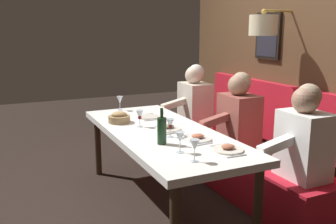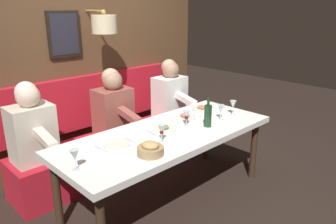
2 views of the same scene
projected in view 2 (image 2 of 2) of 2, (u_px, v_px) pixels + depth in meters
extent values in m
plane|color=black|center=(168.00, 198.00, 3.38)|extent=(12.00, 12.00, 0.00)
cube|color=white|center=(168.00, 135.00, 3.16)|extent=(0.90, 2.22, 0.06)
cylinder|color=#352416|center=(254.00, 150.00, 3.70)|extent=(0.07, 0.07, 0.68)
cylinder|color=#352416|center=(206.00, 133.00, 4.18)|extent=(0.07, 0.07, 0.68)
cylinder|color=#352416|center=(57.00, 194.00, 2.84)|extent=(0.07, 0.07, 0.68)
cube|color=red|center=(116.00, 152.00, 3.92)|extent=(0.52, 2.42, 0.45)
cube|color=brown|center=(83.00, 45.00, 3.94)|extent=(0.10, 3.62, 2.90)
cube|color=red|center=(91.00, 100.00, 4.09)|extent=(0.10, 2.42, 0.64)
cube|color=black|center=(64.00, 34.00, 3.67)|extent=(0.04, 0.39, 0.51)
cube|color=#23232D|center=(65.00, 34.00, 3.66)|extent=(0.01, 0.33, 0.45)
cylinder|color=#A37F38|center=(95.00, 11.00, 3.70)|extent=(0.35, 0.02, 0.02)
cylinder|color=beige|center=(104.00, 24.00, 3.62)|extent=(0.28, 0.28, 0.20)
sphere|color=#A37F38|center=(103.00, 12.00, 3.58)|extent=(0.06, 0.06, 0.06)
cube|color=white|center=(170.00, 98.00, 4.35)|extent=(0.30, 0.40, 0.56)
sphere|color=#A37A60|center=(171.00, 70.00, 4.21)|extent=(0.22, 0.22, 0.22)
sphere|color=tan|center=(169.00, 67.00, 4.22)|extent=(0.20, 0.20, 0.20)
cube|color=white|center=(186.00, 99.00, 4.14)|extent=(0.33, 0.09, 0.14)
cube|color=#934C42|center=(113.00, 113.00, 3.75)|extent=(0.30, 0.40, 0.56)
sphere|color=#A37A60|center=(112.00, 80.00, 3.62)|extent=(0.22, 0.22, 0.22)
sphere|color=tan|center=(111.00, 77.00, 3.63)|extent=(0.20, 0.20, 0.20)
cube|color=#934C42|center=(128.00, 115.00, 3.54)|extent=(0.33, 0.09, 0.14)
cube|color=beige|center=(32.00, 134.00, 3.13)|extent=(0.30, 0.40, 0.56)
sphere|color=beige|center=(28.00, 96.00, 3.00)|extent=(0.22, 0.22, 0.22)
sphere|color=silver|center=(26.00, 92.00, 3.01)|extent=(0.20, 0.20, 0.20)
cube|color=beige|center=(45.00, 138.00, 2.92)|extent=(0.33, 0.09, 0.14)
cylinder|color=silver|center=(117.00, 144.00, 2.85)|extent=(0.24, 0.24, 0.01)
cube|color=silver|center=(131.00, 141.00, 2.93)|extent=(0.17, 0.02, 0.01)
cube|color=silver|center=(101.00, 149.00, 2.77)|extent=(0.18, 0.02, 0.01)
cylinder|color=silver|center=(185.00, 118.00, 3.53)|extent=(0.24, 0.24, 0.01)
ellipsoid|color=#B76647|center=(185.00, 115.00, 3.52)|extent=(0.11, 0.09, 0.04)
cube|color=silver|center=(195.00, 115.00, 3.61)|extent=(0.17, 0.03, 0.01)
cube|color=silver|center=(174.00, 121.00, 3.44)|extent=(0.18, 0.04, 0.01)
cylinder|color=silver|center=(202.00, 109.00, 3.81)|extent=(0.24, 0.24, 0.01)
ellipsoid|color=#B76647|center=(202.00, 107.00, 3.80)|extent=(0.11, 0.09, 0.04)
cube|color=silver|center=(211.00, 107.00, 3.89)|extent=(0.17, 0.02, 0.01)
cube|color=silver|center=(192.00, 112.00, 3.73)|extent=(0.18, 0.02, 0.01)
cylinder|color=silver|center=(164.00, 129.00, 3.20)|extent=(0.24, 0.24, 0.01)
ellipsoid|color=#668447|center=(164.00, 127.00, 3.19)|extent=(0.11, 0.09, 0.04)
cube|color=silver|center=(175.00, 126.00, 3.28)|extent=(0.17, 0.03, 0.01)
cube|color=silver|center=(151.00, 133.00, 3.12)|extent=(0.18, 0.04, 0.01)
cylinder|color=silver|center=(220.00, 119.00, 3.49)|extent=(0.06, 0.06, 0.00)
cylinder|color=silver|center=(221.00, 116.00, 3.48)|extent=(0.01, 0.01, 0.07)
cone|color=silver|center=(221.00, 109.00, 3.45)|extent=(0.07, 0.07, 0.08)
cylinder|color=silver|center=(76.00, 170.00, 2.43)|extent=(0.06, 0.06, 0.00)
cylinder|color=silver|center=(76.00, 165.00, 2.41)|extent=(0.01, 0.01, 0.07)
cone|color=silver|center=(75.00, 155.00, 2.39)|extent=(0.07, 0.07, 0.08)
cylinder|color=silver|center=(186.00, 126.00, 3.29)|extent=(0.06, 0.06, 0.00)
cylinder|color=silver|center=(186.00, 122.00, 3.28)|extent=(0.01, 0.01, 0.07)
cone|color=silver|center=(186.00, 115.00, 3.25)|extent=(0.07, 0.07, 0.08)
cylinder|color=maroon|center=(186.00, 117.00, 3.26)|extent=(0.03, 0.03, 0.03)
cylinder|color=silver|center=(162.00, 142.00, 2.92)|extent=(0.06, 0.06, 0.00)
cylinder|color=silver|center=(162.00, 138.00, 2.91)|extent=(0.01, 0.01, 0.07)
cone|color=silver|center=(162.00, 129.00, 2.88)|extent=(0.07, 0.07, 0.08)
cylinder|color=maroon|center=(162.00, 132.00, 2.89)|extent=(0.03, 0.03, 0.03)
cylinder|color=silver|center=(232.00, 115.00, 3.64)|extent=(0.06, 0.06, 0.00)
cylinder|color=silver|center=(233.00, 111.00, 3.62)|extent=(0.01, 0.01, 0.07)
cone|color=silver|center=(233.00, 104.00, 3.60)|extent=(0.07, 0.07, 0.08)
cylinder|color=#19381E|center=(208.00, 116.00, 3.26)|extent=(0.08, 0.08, 0.22)
cylinder|color=#19381E|center=(208.00, 102.00, 3.21)|extent=(0.03, 0.03, 0.08)
cylinder|color=#9E7F56|center=(150.00, 151.00, 2.66)|extent=(0.22, 0.22, 0.07)
ellipsoid|color=tan|center=(150.00, 145.00, 2.64)|extent=(0.15, 0.13, 0.06)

